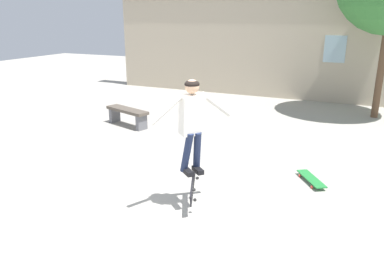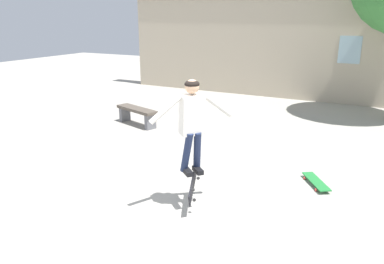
# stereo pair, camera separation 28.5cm
# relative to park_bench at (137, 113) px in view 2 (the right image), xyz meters

# --- Properties ---
(ground_plane) EXTENTS (40.00, 40.00, 0.00)m
(ground_plane) POSITION_rel_park_bench_xyz_m (3.22, -4.27, -0.34)
(ground_plane) COLOR #A39E93
(building_backdrop) EXTENTS (14.52, 0.52, 4.92)m
(building_backdrop) POSITION_rel_park_bench_xyz_m (3.24, 5.62, 1.74)
(building_backdrop) COLOR #B7A88E
(building_backdrop) RESTS_ON ground_plane
(park_bench) EXTENTS (1.47, 0.78, 0.49)m
(park_bench) POSITION_rel_park_bench_xyz_m (0.00, 0.00, 0.00)
(park_bench) COLOR brown
(park_bench) RESTS_ON ground_plane
(skater) EXTENTS (0.93, 1.04, 1.45)m
(skater) POSITION_rel_park_bench_xyz_m (3.58, -3.52, 1.13)
(skater) COLOR silver
(skateboard_flipping) EXTENTS (0.30, 0.76, 0.46)m
(skateboard_flipping) POSITION_rel_park_bench_xyz_m (3.59, -3.51, 0.08)
(skateboard_flipping) COLOR black
(skateboard_resting) EXTENTS (0.63, 0.79, 0.08)m
(skateboard_resting) POSITION_rel_park_bench_xyz_m (5.18, -1.72, -0.27)
(skateboard_resting) COLOR #237F38
(skateboard_resting) RESTS_ON ground_plane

